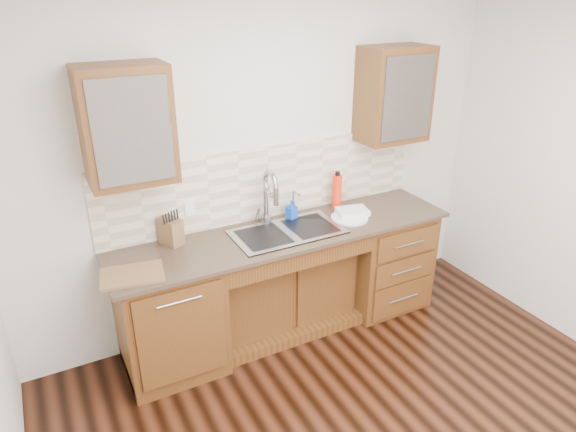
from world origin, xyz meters
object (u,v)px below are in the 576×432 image
cutting_board (132,275)px  water_bottle (337,192)px  knife_block (171,231)px  soap_bottle (292,210)px  plate (350,218)px

cutting_board → water_bottle: bearing=10.1°
knife_block → cutting_board: bearing=-160.9°
water_bottle → cutting_board: 1.79m
soap_bottle → knife_block: knife_block is taller
soap_bottle → knife_block: (-0.97, 0.03, 0.02)m
plate → knife_block: bearing=170.0°
soap_bottle → cutting_board: soap_bottle is taller
knife_block → plate: bearing=-33.6°
knife_block → cutting_board: 0.49m
soap_bottle → knife_block: 0.97m
plate → cutting_board: bearing=-177.2°
soap_bottle → knife_block: bearing=162.6°
plate → cutting_board: 1.74m
plate → cutting_board: cutting_board is taller
plate → water_bottle: bearing=85.6°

